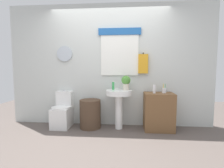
% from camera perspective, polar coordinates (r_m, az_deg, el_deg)
% --- Properties ---
extents(ground_plane, '(8.00, 8.00, 0.00)m').
position_cam_1_polar(ground_plane, '(2.97, -3.04, -19.59)').
color(ground_plane, '#564C47').
extents(back_wall, '(4.40, 0.18, 2.60)m').
position_cam_1_polar(back_wall, '(3.84, -0.68, 6.16)').
color(back_wall, silver).
rests_on(back_wall, ground_plane).
extents(toilet, '(0.38, 0.51, 0.76)m').
position_cam_1_polar(toilet, '(3.92, -15.72, -9.04)').
color(toilet, white).
rests_on(toilet, ground_plane).
extents(laundry_hamper, '(0.43, 0.43, 0.59)m').
position_cam_1_polar(laundry_hamper, '(3.73, -7.09, -9.60)').
color(laundry_hamper, '#4C3828').
rests_on(laundry_hamper, ground_plane).
extents(pedestal_sink, '(0.52, 0.52, 0.80)m').
position_cam_1_polar(pedestal_sink, '(3.58, 2.24, -5.14)').
color(pedestal_sink, white).
rests_on(pedestal_sink, ground_plane).
extents(faucet, '(0.03, 0.03, 0.10)m').
position_cam_1_polar(faucet, '(3.67, 2.35, -1.02)').
color(faucet, silver).
rests_on(faucet, pedestal_sink).
extents(wooden_cabinet, '(0.58, 0.44, 0.75)m').
position_cam_1_polar(wooden_cabinet, '(3.68, 14.92, -8.64)').
color(wooden_cabinet, brown).
rests_on(wooden_cabinet, ground_plane).
extents(soap_bottle, '(0.05, 0.05, 0.16)m').
position_cam_1_polar(soap_bottle, '(3.60, 0.39, -0.64)').
color(soap_bottle, green).
rests_on(soap_bottle, pedestal_sink).
extents(potted_plant, '(0.18, 0.18, 0.29)m').
position_cam_1_polar(potted_plant, '(3.59, 4.54, 0.72)').
color(potted_plant, beige).
rests_on(potted_plant, pedestal_sink).
extents(lotion_bottle, '(0.05, 0.05, 0.17)m').
position_cam_1_polar(lotion_bottle, '(3.55, 13.60, -1.62)').
color(lotion_bottle, white).
rests_on(lotion_bottle, wooden_cabinet).
extents(toothbrush_cup, '(0.08, 0.08, 0.19)m').
position_cam_1_polar(toothbrush_cup, '(3.64, 16.59, -2.01)').
color(toothbrush_cup, silver).
rests_on(toothbrush_cup, wooden_cabinet).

